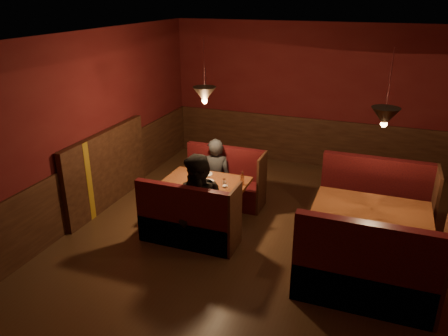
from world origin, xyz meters
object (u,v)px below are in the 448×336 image
at_px(second_bench_far, 373,211).
at_px(diner_b, 200,190).
at_px(second_table, 370,223).
at_px(main_bench_near, 188,225).
at_px(second_bench_near, 365,277).
at_px(diner_a, 215,161).
at_px(main_table, 207,190).
at_px(main_bench_far, 224,185).

xyz_separation_m(second_bench_far, diner_b, (-2.31, -1.20, 0.48)).
distance_m(second_table, diner_b, 2.32).
relative_size(main_bench_near, diner_b, 0.84).
relative_size(second_bench_near, diner_a, 1.08).
relative_size(main_table, diner_a, 0.87).
bearing_deg(main_bench_near, main_bench_far, 90.00).
xyz_separation_m(main_table, second_bench_near, (2.49, -1.23, -0.17)).
bearing_deg(diner_b, diner_a, 108.42).
height_order(main_table, main_bench_near, main_bench_near).
xyz_separation_m(second_table, diner_a, (-2.59, 1.05, 0.14)).
height_order(main_bench_near, second_bench_near, second_bench_near).
distance_m(main_table, second_bench_near, 2.78).
height_order(second_bench_far, second_bench_near, same).
xyz_separation_m(diner_a, diner_b, (0.31, -1.37, 0.10)).
bearing_deg(second_bench_near, main_table, 153.77).
height_order(second_bench_far, diner_a, diner_a).
bearing_deg(main_bench_far, main_table, -91.14).
bearing_deg(diner_a, main_bench_far, 176.91).
xyz_separation_m(second_bench_far, second_bench_near, (0.00, -1.75, 0.00)).
height_order(second_bench_far, diner_b, diner_b).
height_order(second_bench_near, diner_a, diner_a).
xyz_separation_m(main_bench_near, second_table, (2.44, 0.39, 0.30)).
xyz_separation_m(main_table, diner_a, (-0.14, 0.70, 0.21)).
bearing_deg(second_bench_far, second_bench_near, -90.00).
bearing_deg(main_bench_far, diner_b, -83.49).
bearing_deg(diner_b, second_bench_far, 32.93).
distance_m(main_bench_far, main_bench_near, 1.47).
bearing_deg(second_table, diner_a, 157.95).
relative_size(main_table, main_bench_far, 0.91).
bearing_deg(second_bench_far, diner_b, -152.68).
height_order(second_table, second_bench_near, second_bench_near).
bearing_deg(main_table, main_bench_near, -88.87).
bearing_deg(main_bench_near, second_table, 9.06).
distance_m(diner_a, diner_b, 1.41).
height_order(main_bench_near, second_bench_far, second_bench_far).
xyz_separation_m(main_bench_far, diner_a, (-0.15, -0.03, 0.44)).
xyz_separation_m(main_table, diner_b, (0.17, -0.67, 0.32)).
xyz_separation_m(second_table, diner_b, (-2.28, -0.32, 0.24)).
xyz_separation_m(main_bench_far, second_bench_near, (2.47, -1.96, 0.06)).
bearing_deg(second_bench_far, diner_a, 176.24).
relative_size(main_bench_far, second_table, 0.97).
height_order(main_bench_far, second_bench_near, second_bench_near).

